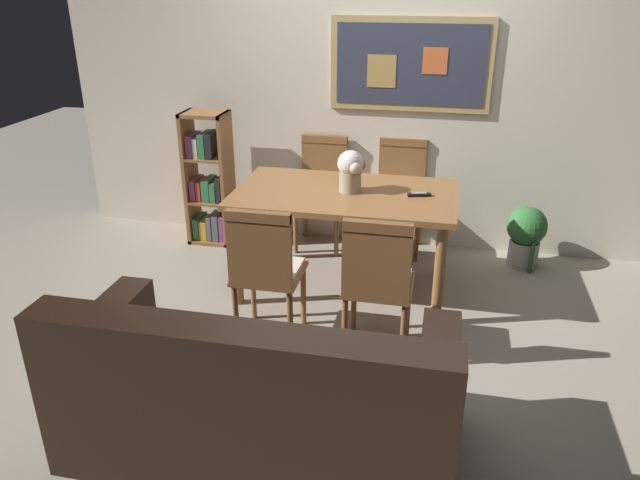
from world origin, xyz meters
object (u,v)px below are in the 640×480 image
Objects in this scene: dining_chair_far_left at (322,183)px; tv_remote at (419,195)px; dining_chair_far_right at (400,187)px; dining_table at (345,205)px; potted_ivy at (526,234)px; bookshelf at (209,185)px; flower_vase at (351,169)px; dining_chair_near_left at (265,264)px; leather_couch at (258,398)px; dining_chair_near_right at (378,276)px.

dining_chair_far_left is 5.62× the size of tv_remote.
dining_chair_far_right reaches higher than tv_remote.
potted_ivy is at bearing 26.67° from dining_table.
bookshelf is 3.87× the size of flower_vase.
dining_chair_far_left and dining_chair_near_left have the same top height.
dining_chair_far_right is 3.17× the size of flower_vase.
dining_chair_far_right is (0.64, 0.04, 0.00)m from dining_chair_far_left.
flower_vase reaches higher than potted_ivy.
leather_couch is 1.83m from flower_vase.
dining_chair_near_left is 5.62× the size of tv_remote.
dining_chair_near_right is at bearing -1.04° from dining_chair_near_left.
dining_chair_far_left is at bearing 112.53° from dining_table.
dining_chair_far_right reaches higher than dining_table.
dining_table is 1.41m from bookshelf.
potted_ivy is at bearing 26.87° from flower_vase.
dining_table is 0.88m from dining_chair_near_right.
dining_chair_near_right is 5.62× the size of tv_remote.
dining_chair_near_left reaches higher than dining_table.
dining_chair_far_left is 2.51m from leather_couch.
leather_couch is at bearing -115.72° from dining_chair_near_right.
bookshelf is 2.58m from potted_ivy.
dining_chair_far_right is 1.62m from dining_chair_near_right.
dining_chair_near_left is 0.67m from dining_chair_near_right.
dining_chair_near_left is 3.17× the size of flower_vase.
tv_remote is at bearing 1.53° from dining_table.
dining_chair_far_right is at bearing 103.17° from tv_remote.
flower_vase reaches higher than dining_chair_near_left.
dining_table is 1.67× the size of dining_chair_near_left.
bookshelf is at bearing 137.87° from dining_chair_near_right.
dining_chair_far_left is at bearing 94.96° from leather_couch.
dining_chair_far_left is 1.67m from potted_ivy.
dining_table reaches higher than potted_ivy.
dining_chair_near_left is (-0.34, -0.80, -0.11)m from dining_table.
dining_chair_near_right is at bearing 64.28° from leather_couch.
tv_remote is (0.61, 1.73, 0.45)m from leather_couch.
leather_couch is (-0.11, -1.72, -0.34)m from dining_table.
dining_chair_far_left is 0.82× the size of bookshelf.
dining_chair_near_right is (0.33, -0.81, -0.11)m from dining_table.
dining_chair_near_left is 0.96m from flower_vase.
potted_ivy is at bearing 38.55° from tv_remote.
dining_chair_near_right is 0.51× the size of leather_couch.
potted_ivy is (0.98, 1.47, -0.27)m from dining_chair_near_right.
leather_couch is at bearing -75.76° from dining_chair_near_left.
dining_chair_near_right reaches higher than potted_ivy.
dining_chair_near_right reaches higher than tv_remote.
tv_remote reaches higher than dining_table.
dining_chair_near_left and dining_chair_near_right have the same top height.
dining_chair_near_right is at bearing -101.78° from tv_remote.
tv_remote is at bearing 78.22° from dining_chair_near_right.
dining_chair_near_right reaches higher than dining_table.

